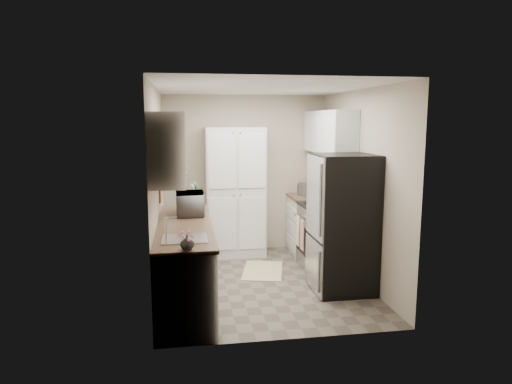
{
  "coord_description": "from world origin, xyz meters",
  "views": [
    {
      "loc": [
        -0.98,
        -5.65,
        2.1
      ],
      "look_at": [
        -0.06,
        0.15,
        1.18
      ],
      "focal_mm": 32.0,
      "sensor_mm": 36.0,
      "label": 1
    }
  ],
  "objects_px": {
    "microwave": "(190,204)",
    "refrigerator": "(343,223)",
    "wine_bottle": "(183,198)",
    "electric_range": "(325,236)",
    "pantry_cabinet": "(235,192)",
    "toaster_oven": "(313,190)"
  },
  "relations": [
    {
      "from": "pantry_cabinet",
      "to": "refrigerator",
      "type": "height_order",
      "value": "pantry_cabinet"
    },
    {
      "from": "electric_range",
      "to": "wine_bottle",
      "type": "xyz_separation_m",
      "value": [
        -1.97,
        0.01,
        0.6
      ]
    },
    {
      "from": "pantry_cabinet",
      "to": "refrigerator",
      "type": "distance_m",
      "value": 2.07
    },
    {
      "from": "pantry_cabinet",
      "to": "toaster_oven",
      "type": "relative_size",
      "value": 5.37
    },
    {
      "from": "wine_bottle",
      "to": "toaster_oven",
      "type": "height_order",
      "value": "wine_bottle"
    },
    {
      "from": "pantry_cabinet",
      "to": "refrigerator",
      "type": "relative_size",
      "value": 1.18
    },
    {
      "from": "toaster_oven",
      "to": "refrigerator",
      "type": "bearing_deg",
      "value": -117.61
    },
    {
      "from": "electric_range",
      "to": "toaster_oven",
      "type": "distance_m",
      "value": 0.97
    },
    {
      "from": "pantry_cabinet",
      "to": "electric_range",
      "type": "bearing_deg",
      "value": -38.22
    },
    {
      "from": "microwave",
      "to": "refrigerator",
      "type": "bearing_deg",
      "value": -106.37
    },
    {
      "from": "electric_range",
      "to": "microwave",
      "type": "bearing_deg",
      "value": -170.77
    },
    {
      "from": "microwave",
      "to": "wine_bottle",
      "type": "relative_size",
      "value": 1.6
    },
    {
      "from": "refrigerator",
      "to": "microwave",
      "type": "relative_size",
      "value": 3.34
    },
    {
      "from": "electric_range",
      "to": "refrigerator",
      "type": "height_order",
      "value": "refrigerator"
    },
    {
      "from": "electric_range",
      "to": "wine_bottle",
      "type": "bearing_deg",
      "value": 179.74
    },
    {
      "from": "electric_range",
      "to": "refrigerator",
      "type": "relative_size",
      "value": 0.66
    },
    {
      "from": "wine_bottle",
      "to": "electric_range",
      "type": "bearing_deg",
      "value": -0.26
    },
    {
      "from": "microwave",
      "to": "toaster_oven",
      "type": "height_order",
      "value": "microwave"
    },
    {
      "from": "pantry_cabinet",
      "to": "toaster_oven",
      "type": "distance_m",
      "value": 1.22
    },
    {
      "from": "electric_range",
      "to": "microwave",
      "type": "relative_size",
      "value": 2.22
    },
    {
      "from": "refrigerator",
      "to": "pantry_cabinet",
      "type": "bearing_deg",
      "value": 123.46
    },
    {
      "from": "electric_range",
      "to": "refrigerator",
      "type": "bearing_deg",
      "value": -92.48
    }
  ]
}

